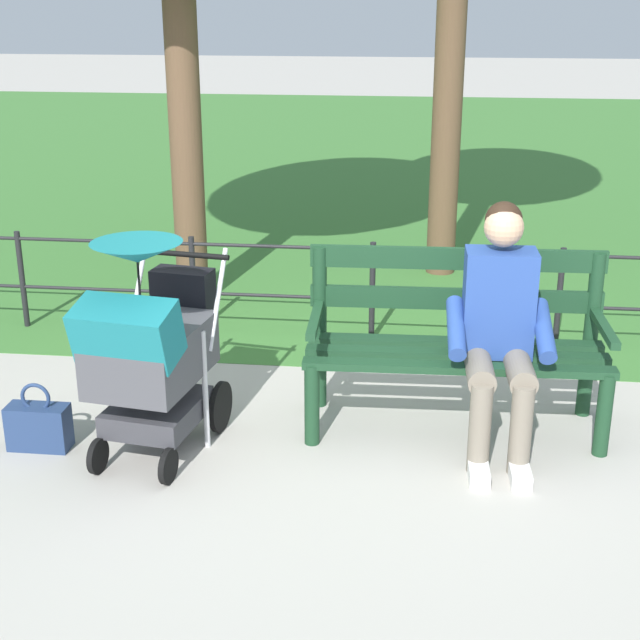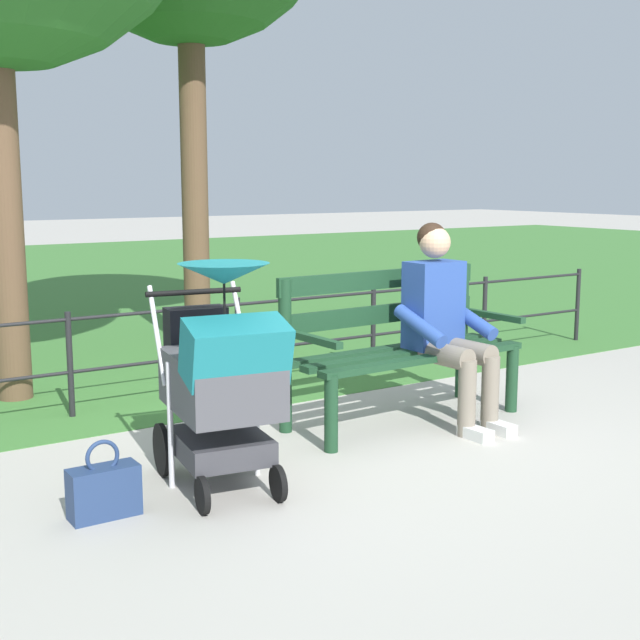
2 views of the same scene
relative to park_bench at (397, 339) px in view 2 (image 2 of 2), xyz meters
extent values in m
plane|color=#ADA89E|center=(0.52, 0.12, -0.53)|extent=(60.00, 60.00, 0.00)
cube|color=#193D23|center=(0.00, -0.06, -0.08)|extent=(1.60, 0.15, 0.04)
cube|color=#193D23|center=(0.00, 0.12, -0.08)|extent=(1.60, 0.15, 0.04)
cube|color=#193D23|center=(-0.01, 0.29, -0.08)|extent=(1.60, 0.15, 0.04)
cube|color=#193D23|center=(0.01, -0.16, 0.14)|extent=(1.60, 0.09, 0.12)
cube|color=#193D23|center=(0.01, -0.16, 0.37)|extent=(1.60, 0.09, 0.12)
cylinder|color=#193D23|center=(-0.76, 0.29, -0.30)|extent=(0.08, 0.08, 0.45)
cylinder|color=#193D23|center=(-0.74, -0.19, -0.05)|extent=(0.08, 0.08, 0.95)
cube|color=#193D23|center=(-0.75, 0.09, 0.10)|extent=(0.07, 0.56, 0.04)
cylinder|color=#193D23|center=(0.74, 0.34, -0.30)|extent=(0.08, 0.08, 0.45)
cylinder|color=#193D23|center=(0.76, -0.14, -0.05)|extent=(0.08, 0.08, 0.95)
cube|color=#193D23|center=(0.75, 0.14, 0.10)|extent=(0.07, 0.56, 0.04)
cylinder|color=slate|center=(-0.31, 0.33, -0.06)|extent=(0.15, 0.40, 0.14)
cylinder|color=slate|center=(-0.11, 0.34, -0.06)|extent=(0.15, 0.40, 0.14)
cylinder|color=slate|center=(-0.32, 0.53, -0.29)|extent=(0.11, 0.11, 0.47)
cylinder|color=slate|center=(-0.12, 0.54, -0.29)|extent=(0.11, 0.11, 0.47)
cube|color=silver|center=(-0.32, 0.61, -0.49)|extent=(0.11, 0.22, 0.07)
cube|color=silver|center=(-0.12, 0.62, -0.49)|extent=(0.11, 0.22, 0.07)
cube|color=#284793|center=(-0.21, 0.12, 0.22)|extent=(0.37, 0.23, 0.56)
cylinder|color=#284793|center=(-0.43, 0.23, 0.12)|extent=(0.10, 0.43, 0.23)
cylinder|color=#284793|center=(0.01, 0.24, 0.12)|extent=(0.10, 0.43, 0.23)
sphere|color=tan|center=(-0.21, 0.12, 0.62)|extent=(0.20, 0.20, 0.20)
sphere|color=black|center=(-0.21, 0.09, 0.65)|extent=(0.19, 0.19, 0.19)
cylinder|color=black|center=(1.25, 0.25, -0.39)|extent=(0.07, 0.28, 0.28)
cylinder|color=black|center=(1.71, 0.18, -0.39)|extent=(0.07, 0.28, 0.28)
cylinder|color=black|center=(1.38, 0.83, -0.44)|extent=(0.06, 0.18, 0.18)
cylinder|color=black|center=(1.76, 0.78, -0.44)|extent=(0.06, 0.18, 0.18)
cube|color=#38383D|center=(1.52, 0.51, -0.31)|extent=(0.49, 0.58, 0.12)
cylinder|color=silver|center=(1.28, 0.44, -0.20)|extent=(0.03, 0.03, 0.65)
cylinder|color=silver|center=(1.74, 0.37, -0.20)|extent=(0.03, 0.03, 0.65)
cube|color=#47474C|center=(1.53, 0.53, 0.02)|extent=(0.56, 0.74, 0.28)
cube|color=#19727A|center=(1.56, 0.77, 0.22)|extent=(0.52, 0.37, 0.33)
cylinder|color=black|center=(1.46, 0.09, 0.42)|extent=(0.52, 0.11, 0.03)
cylinder|color=silver|center=(1.25, 0.23, 0.22)|extent=(0.07, 0.30, 0.49)
cylinder|color=silver|center=(1.70, 0.16, 0.22)|extent=(0.07, 0.30, 0.49)
cone|color=#19727A|center=(1.54, 0.61, 0.57)|extent=(0.50, 0.50, 0.10)
cylinder|color=black|center=(1.54, 0.61, 0.39)|extent=(0.01, 0.01, 0.30)
cube|color=black|center=(1.46, 0.11, 0.20)|extent=(0.34, 0.21, 0.28)
cube|color=navy|center=(2.15, 0.56, -0.41)|extent=(0.32, 0.14, 0.24)
torus|color=navy|center=(2.15, 0.56, -0.24)|extent=(0.16, 0.02, 0.16)
cylinder|color=black|center=(-3.18, -1.20, -0.18)|extent=(0.04, 0.04, 0.70)
cylinder|color=black|center=(-1.95, -1.20, -0.18)|extent=(0.04, 0.04, 0.70)
cylinder|color=black|center=(-0.71, -1.20, -0.18)|extent=(0.04, 0.04, 0.70)
cylinder|color=black|center=(0.52, -1.20, -0.18)|extent=(0.04, 0.04, 0.70)
cylinder|color=black|center=(1.76, -1.20, -0.18)|extent=(0.04, 0.04, 0.70)
cylinder|color=black|center=(0.52, -1.20, 0.12)|extent=(7.41, 0.02, 0.02)
cylinder|color=black|center=(0.52, -1.20, -0.23)|extent=(7.41, 0.02, 0.02)
cylinder|color=brown|center=(0.04, -2.91, 1.03)|extent=(0.24, 0.24, 3.10)
cylinder|color=brown|center=(1.95, -1.90, 0.83)|extent=(0.24, 0.24, 2.71)
camera|label=1|loc=(0.19, 4.64, 1.74)|focal=51.16mm
camera|label=2|loc=(3.37, 4.22, 1.01)|focal=47.67mm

